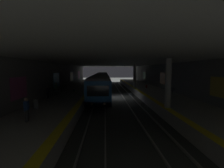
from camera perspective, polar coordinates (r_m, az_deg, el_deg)
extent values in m
plane|color=#383A38|center=(25.34, 0.78, -5.03)|extent=(120.00, 120.00, 0.00)
cube|color=gray|center=(25.67, 7.32, -4.76)|extent=(60.00, 0.09, 0.16)
cube|color=gray|center=(25.46, 4.11, -4.82)|extent=(60.00, 0.09, 0.16)
cube|color=gray|center=(25.29, -2.59, -4.88)|extent=(60.00, 0.09, 0.16)
cube|color=gray|center=(25.33, -5.86, -4.88)|extent=(60.00, 0.09, 0.16)
cube|color=#A8A59E|center=(26.46, 15.11, -3.62)|extent=(60.00, 5.30, 1.05)
cube|color=yellow|center=(25.77, 10.15, -2.57)|extent=(60.00, 0.60, 0.01)
cube|color=#A8A59E|center=(25.71, -13.99, -3.86)|extent=(60.00, 5.30, 1.05)
cube|color=yellow|center=(25.28, -8.78, -2.70)|extent=(60.00, 0.60, 0.01)
cube|color=slate|center=(27.23, 21.05, 1.27)|extent=(60.00, 0.50, 5.60)
cube|color=gold|center=(17.23, 35.61, -1.12)|extent=(3.25, 0.06, 1.90)
cube|color=orange|center=(29.87, 18.29, 1.99)|extent=(2.84, 0.06, 2.11)
cube|color=#4CA566|center=(43.03, 11.72, 3.13)|extent=(2.97, 0.06, 1.82)
cube|color=slate|center=(26.18, -20.34, 1.14)|extent=(60.00, 0.50, 5.60)
cube|color=#BF4C8C|center=(16.14, -31.05, -1.25)|extent=(2.58, 0.06, 1.95)
cube|color=#338CCC|center=(26.06, -19.79, 1.47)|extent=(2.96, 0.06, 2.19)
cube|color=gold|center=(36.99, -14.64, 2.70)|extent=(2.61, 0.06, 2.00)
cube|color=#BF4C8C|center=(47.00, -12.06, 3.31)|extent=(3.07, 0.06, 2.17)
cube|color=beige|center=(24.95, 0.79, 8.18)|extent=(60.00, 19.40, 0.40)
cylinder|color=gray|center=(15.18, 19.98, 0.25)|extent=(0.56, 0.56, 4.55)
cylinder|color=gray|center=(30.68, 8.35, 2.99)|extent=(0.56, 0.56, 4.55)
cube|color=#19569E|center=(24.89, -4.26, -0.45)|extent=(18.16, 2.80, 2.70)
cube|color=navy|center=(25.02, -4.25, -2.89)|extent=(18.16, 2.82, 0.56)
cube|color=black|center=(24.85, -4.27, 0.35)|extent=(16.71, 2.83, 0.90)
cube|color=#47474C|center=(24.78, -4.29, 2.93)|extent=(17.80, 2.58, 0.24)
cube|color=black|center=(20.18, -4.63, -6.21)|extent=(2.20, 1.64, 0.76)
cube|color=black|center=(30.03, -3.97, -2.35)|extent=(2.20, 1.64, 0.76)
cube|color=black|center=(15.81, -5.20, -2.58)|extent=(0.04, 2.24, 1.10)
cylinder|color=silver|center=(16.04, -2.82, -7.36)|extent=(0.04, 0.24, 0.24)
cylinder|color=silver|center=(16.10, -7.49, -7.35)|extent=(0.04, 0.24, 0.24)
cube|color=#19569E|center=(43.59, -3.57, 2.09)|extent=(18.16, 2.80, 2.70)
cube|color=navy|center=(43.66, -3.56, 0.69)|extent=(18.16, 2.82, 0.56)
cube|color=black|center=(43.57, -3.57, 2.55)|extent=(16.71, 2.83, 0.90)
cube|color=#47474C|center=(43.53, -3.58, 4.02)|extent=(17.80, 2.58, 0.24)
cube|color=black|center=(38.73, -3.67, -0.59)|extent=(2.20, 1.64, 0.76)
cube|color=black|center=(48.68, -3.46, 0.65)|extent=(2.20, 1.64, 0.76)
cylinder|color=#262628|center=(24.54, 21.30, -2.77)|extent=(0.08, 0.08, 0.42)
cylinder|color=#262628|center=(25.78, 20.08, -2.35)|extent=(0.08, 0.08, 0.42)
cube|color=#4C4C51|center=(25.13, 20.69, -1.99)|extent=(1.70, 0.44, 0.08)
cube|color=#4C4C51|center=(25.19, 21.17, -1.53)|extent=(1.70, 0.06, 0.40)
cylinder|color=#262628|center=(38.69, 12.26, 0.36)|extent=(0.08, 0.08, 0.42)
cylinder|color=#262628|center=(40.00, 11.76, 0.54)|extent=(0.08, 0.08, 0.42)
cube|color=#4C4C51|center=(39.32, 12.01, 0.81)|extent=(1.70, 0.44, 0.08)
cube|color=#4C4C51|center=(39.36, 12.33, 1.10)|extent=(1.70, 0.06, 0.40)
cylinder|color=#262628|center=(41.02, 11.39, 0.66)|extent=(0.08, 0.08, 0.42)
cylinder|color=#262628|center=(42.34, 10.95, 0.82)|extent=(0.08, 0.08, 0.42)
cube|color=#4C4C51|center=(41.66, 11.18, 1.08)|extent=(1.70, 0.44, 0.08)
cube|color=#4C4C51|center=(41.70, 11.47, 1.36)|extent=(1.70, 0.06, 0.40)
cylinder|color=#262628|center=(20.77, -22.25, -4.25)|extent=(0.08, 0.08, 0.42)
cylinder|color=#262628|center=(22.04, -21.07, -3.67)|extent=(0.08, 0.08, 0.42)
cube|color=#4C4C51|center=(21.36, -21.66, -3.29)|extent=(1.70, 0.44, 0.08)
cube|color=#4C4C51|center=(21.41, -22.24, -2.75)|extent=(1.70, 0.06, 0.40)
cylinder|color=#262628|center=(22.74, -20.47, -3.38)|extent=(0.08, 0.08, 0.42)
cylinder|color=#262628|center=(24.02, -19.48, -2.89)|extent=(0.08, 0.08, 0.42)
cube|color=#4C4C51|center=(23.34, -19.98, -2.52)|extent=(1.70, 0.44, 0.08)
cube|color=#4C4C51|center=(23.39, -20.51, -2.03)|extent=(1.70, 0.06, 0.40)
cylinder|color=#262628|center=(26.22, -18.03, -2.16)|extent=(0.08, 0.08, 0.42)
cylinder|color=#262628|center=(27.52, -17.28, -1.79)|extent=(0.08, 0.08, 0.42)
cube|color=#4C4C51|center=(26.84, -17.66, -1.44)|extent=(1.70, 0.44, 0.08)
cube|color=#4C4C51|center=(26.87, -18.12, -1.02)|extent=(1.70, 0.06, 0.40)
cylinder|color=#353535|center=(23.15, -19.97, -2.67)|extent=(0.16, 0.16, 0.85)
cylinder|color=#353535|center=(23.34, -19.83, -2.60)|extent=(0.16, 0.16, 0.85)
cube|color=#2D754C|center=(23.16, -19.96, -0.85)|extent=(0.36, 0.22, 0.60)
cylinder|color=#2D754C|center=(22.93, -20.14, -1.05)|extent=(0.10, 0.10, 0.57)
cylinder|color=#2D754C|center=(23.40, -19.77, -0.91)|extent=(0.10, 0.10, 0.57)
sphere|color=tan|center=(23.12, -19.99, 0.17)|extent=(0.23, 0.23, 0.23)
cylinder|color=#404040|center=(12.11, -29.06, -10.32)|extent=(0.16, 0.16, 0.83)
cylinder|color=#404040|center=(12.29, -28.64, -10.08)|extent=(0.16, 0.16, 0.83)
cube|color=#284C93|center=(12.04, -29.01, -6.93)|extent=(0.36, 0.22, 0.59)
cylinder|color=#284C93|center=(11.83, -29.54, -7.41)|extent=(0.10, 0.10, 0.56)
cylinder|color=#284C93|center=(12.26, -28.48, -6.92)|extent=(0.10, 0.10, 0.56)
sphere|color=tan|center=(11.96, -29.10, -5.02)|extent=(0.23, 0.23, 0.23)
cylinder|color=black|center=(20.45, -22.62, -3.91)|extent=(0.16, 0.16, 0.77)
cylinder|color=black|center=(20.64, -22.43, -3.82)|extent=(0.16, 0.16, 0.77)
cube|color=#333338|center=(20.45, -22.59, -2.05)|extent=(0.36, 0.22, 0.55)
cylinder|color=#333338|center=(20.23, -22.82, -2.28)|extent=(0.10, 0.10, 0.52)
cylinder|color=#333338|center=(20.69, -22.35, -2.10)|extent=(0.10, 0.10, 0.52)
sphere|color=tan|center=(20.41, -22.63, -1.00)|extent=(0.21, 0.21, 0.21)
cube|color=maroon|center=(30.28, 12.53, -0.88)|extent=(0.36, 0.21, 0.58)
cylinder|color=#333333|center=(30.23, 12.55, -0.04)|extent=(0.02, 0.02, 0.30)
cube|color=#1E512D|center=(25.56, -13.81, -2.26)|extent=(0.30, 0.20, 0.40)
cylinder|color=#595B5E|center=(15.78, -26.34, -6.60)|extent=(0.44, 0.44, 0.85)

